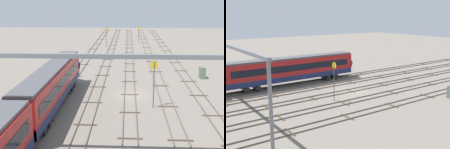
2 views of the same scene
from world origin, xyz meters
The scene contains 8 objects.
ground_plane centered at (0.00, 0.00, 0.00)m, with size 209.30×209.30×0.00m, color slate.
track_near_foreground centered at (0.00, -9.30, 0.07)m, with size 193.30×2.40×0.16m.
track_second_near centered at (0.00, -4.65, 0.07)m, with size 193.30×2.40×0.16m.
track_middle centered at (0.00, 0.00, 0.07)m, with size 193.30×2.40×0.16m.
track_second_far centered at (0.00, 4.65, 0.07)m, with size 193.30×2.40×0.16m.
track_with_train centered at (0.00, 9.30, 0.07)m, with size 193.30×2.40×0.16m.
overhead_gantry centered at (-18.56, -0.30, 6.85)m, with size 0.40×24.11×8.74m.
speed_sign_far_trackside centered at (-5.16, -2.80, 3.66)m, with size 0.14×0.93×5.68m.
Camera 2 is at (-27.85, -35.44, 12.49)m, focal length 45.69 mm.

